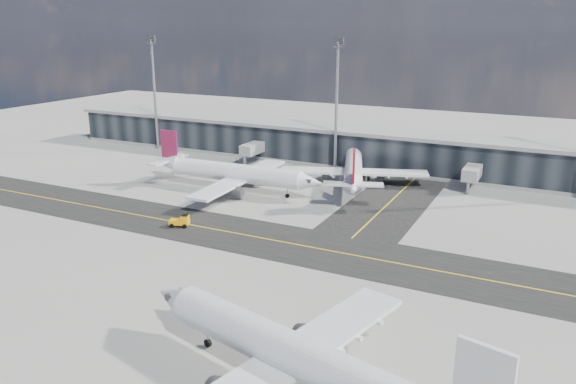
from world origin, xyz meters
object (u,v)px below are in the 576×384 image
airliner_redtail (353,169)px  baggage_tug (181,221)px  service_van (359,178)px  airliner_af (234,173)px  airliner_near (300,358)px

airliner_redtail → baggage_tug: size_ratio=9.72×
baggage_tug → service_van: size_ratio=0.59×
airliner_af → service_van: (20.05, 16.85, -2.78)m
airliner_af → baggage_tug: 21.87m
airliner_af → service_van: 26.33m
service_van → airliner_redtail: bearing=-85.6°
airliner_near → service_van: bearing=29.3°
airliner_near → baggage_tug: 47.07m
airliner_redtail → service_van: airliner_redtail is taller
airliner_af → airliner_redtail: airliner_af is taller
airliner_redtail → service_van: size_ratio=5.76×
airliner_af → airliner_near: airliner_near is taller
airliner_af → baggage_tug: bearing=6.6°
airliner_near → baggage_tug: size_ratio=10.82×
airliner_near → service_van: (-18.85, 68.85, -2.96)m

